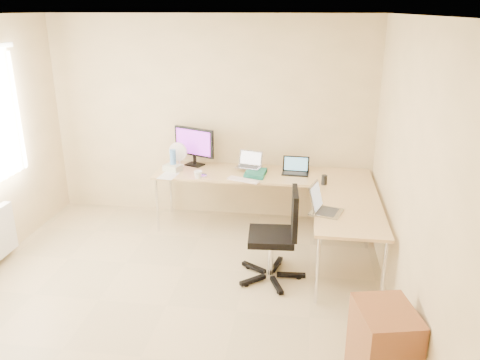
# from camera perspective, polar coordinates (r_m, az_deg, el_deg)

# --- Properties ---
(floor) EXTENTS (4.50, 4.50, 0.00)m
(floor) POSITION_cam_1_polar(r_m,az_deg,el_deg) (4.72, -8.79, -14.60)
(floor) COLOR tan
(floor) RESTS_ON ground
(ceiling) EXTENTS (4.50, 4.50, 0.00)m
(ceiling) POSITION_cam_1_polar(r_m,az_deg,el_deg) (3.91, -10.88, 18.76)
(ceiling) COLOR white
(ceiling) RESTS_ON ground
(wall_back) EXTENTS (4.50, 0.00, 4.50)m
(wall_back) POSITION_cam_1_polar(r_m,az_deg,el_deg) (6.23, -3.56, 7.26)
(wall_back) COLOR beige
(wall_back) RESTS_ON ground
(wall_right) EXTENTS (0.00, 4.50, 4.50)m
(wall_right) POSITION_cam_1_polar(r_m,az_deg,el_deg) (4.04, 19.98, -0.93)
(wall_right) COLOR beige
(wall_right) RESTS_ON ground
(desk_main) EXTENTS (2.65, 0.70, 0.73)m
(desk_main) POSITION_cam_1_polar(r_m,az_deg,el_deg) (6.03, 2.65, -2.47)
(desk_main) COLOR tan
(desk_main) RESTS_ON ground
(desk_return) EXTENTS (0.70, 1.30, 0.73)m
(desk_return) POSITION_cam_1_polar(r_m,az_deg,el_deg) (5.12, 12.55, -7.20)
(desk_return) COLOR tan
(desk_return) RESTS_ON ground
(monitor) EXTENTS (0.61, 0.40, 0.50)m
(monitor) POSITION_cam_1_polar(r_m,az_deg,el_deg) (6.16, -5.48, 4.00)
(monitor) COLOR black
(monitor) RESTS_ON desk_main
(book_stack) EXTENTS (0.26, 0.34, 0.05)m
(book_stack) POSITION_cam_1_polar(r_m,az_deg,el_deg) (5.82, 1.86, 0.81)
(book_stack) COLOR #145B4A
(book_stack) RESTS_ON desk_main
(laptop_center) EXTENTS (0.35, 0.29, 0.19)m
(laptop_center) POSITION_cam_1_polar(r_m,az_deg,el_deg) (5.92, 1.06, 2.41)
(laptop_center) COLOR #9B9BA9
(laptop_center) RESTS_ON desk_main
(laptop_black) EXTENTS (0.33, 0.25, 0.20)m
(laptop_black) POSITION_cam_1_polar(r_m,az_deg,el_deg) (5.88, 6.65, 1.68)
(laptop_black) COLOR black
(laptop_black) RESTS_ON desk_main
(keyboard) EXTENTS (0.40, 0.24, 0.02)m
(keyboard) POSITION_cam_1_polar(r_m,az_deg,el_deg) (5.64, 0.42, 0.01)
(keyboard) COLOR silver
(keyboard) RESTS_ON desk_main
(mouse) EXTENTS (0.12, 0.08, 0.04)m
(mouse) POSITION_cam_1_polar(r_m,az_deg,el_deg) (5.85, 2.54, 0.85)
(mouse) COLOR silver
(mouse) RESTS_ON desk_main
(mug) EXTENTS (0.13, 0.13, 0.09)m
(mug) POSITION_cam_1_polar(r_m,az_deg,el_deg) (5.72, -5.04, 0.63)
(mug) COLOR white
(mug) RESTS_ON desk_main
(cd_stack) EXTENTS (0.15, 0.15, 0.03)m
(cd_stack) POSITION_cam_1_polar(r_m,az_deg,el_deg) (5.78, -4.51, 0.49)
(cd_stack) COLOR silver
(cd_stack) RESTS_ON desk_main
(water_bottle) EXTENTS (0.10, 0.10, 0.27)m
(water_bottle) POSITION_cam_1_polar(r_m,az_deg,el_deg) (6.04, -8.00, 2.40)
(water_bottle) COLOR #5087D0
(water_bottle) RESTS_ON desk_main
(papers) EXTENTS (0.22, 0.30, 0.01)m
(papers) POSITION_cam_1_polar(r_m,az_deg,el_deg) (5.86, -8.57, 0.50)
(papers) COLOR white
(papers) RESTS_ON desk_main
(white_box) EXTENTS (0.25, 0.22, 0.08)m
(white_box) POSITION_cam_1_polar(r_m,az_deg,el_deg) (6.04, -8.05, 1.44)
(white_box) COLOR beige
(white_box) RESTS_ON desk_main
(desk_fan) EXTENTS (0.28, 0.28, 0.30)m
(desk_fan) POSITION_cam_1_polar(r_m,az_deg,el_deg) (6.15, -7.27, 2.93)
(desk_fan) COLOR white
(desk_fan) RESTS_ON desk_main
(black_cup) EXTENTS (0.09, 0.09, 0.11)m
(black_cup) POSITION_cam_1_polar(r_m,az_deg,el_deg) (5.59, 10.02, 0.01)
(black_cup) COLOR black
(black_cup) RESTS_ON desk_main
(laptop_return) EXTENTS (0.42, 0.37, 0.23)m
(laptop_return) POSITION_cam_1_polar(r_m,az_deg,el_deg) (4.80, 10.33, -2.59)
(laptop_return) COLOR #ABABAB
(laptop_return) RESTS_ON desk_return
(office_chair) EXTENTS (0.63, 0.63, 0.99)m
(office_chair) POSITION_cam_1_polar(r_m,az_deg,el_deg) (4.86, 3.74, -6.50)
(office_chair) COLOR black
(office_chair) RESTS_ON ground
(cabinet) EXTENTS (0.48, 0.55, 0.66)m
(cabinet) POSITION_cam_1_polar(r_m,az_deg,el_deg) (3.75, 16.71, -18.78)
(cabinet) COLOR brown
(cabinet) RESTS_ON ground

